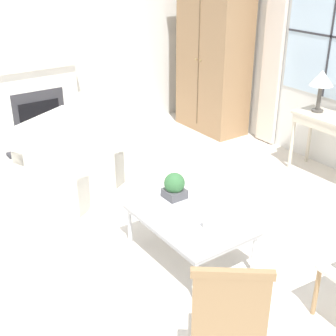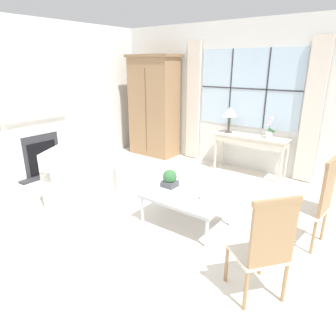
{
  "view_description": "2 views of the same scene",
  "coord_description": "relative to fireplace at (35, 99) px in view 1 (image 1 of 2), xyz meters",
  "views": [
    {
      "loc": [
        3.09,
        -1.75,
        2.52
      ],
      "look_at": [
        0.13,
        0.33,
        0.81
      ],
      "focal_mm": 50.0,
      "sensor_mm": 36.0,
      "label": 1
    },
    {
      "loc": [
        2.31,
        -2.57,
        2.04
      ],
      "look_at": [
        0.09,
        0.36,
        0.75
      ],
      "focal_mm": 32.0,
      "sensor_mm": 36.0,
      "label": 2
    }
  ],
  "objects": [
    {
      "name": "accent_chair_wooden",
      "position": [
        4.56,
        -0.61,
        -0.1
      ],
      "size": [
        0.62,
        0.62,
        1.05
      ],
      "color": "beige",
      "rests_on": "ground_plane"
    },
    {
      "name": "table_lamp",
      "position": [
        2.68,
        2.47,
        0.47
      ],
      "size": [
        0.27,
        0.27,
        0.5
      ],
      "color": "#4C4742",
      "rests_on": "console_table"
    },
    {
      "name": "ground_plane",
      "position": [
        2.91,
        -0.29,
        -0.66
      ],
      "size": [
        14.0,
        14.0,
        0.0
      ],
      "primitive_type": "plane",
      "color": "silver"
    },
    {
      "name": "pillar_candle",
      "position": [
        3.54,
        0.09,
        -0.17
      ],
      "size": [
        0.1,
        0.1,
        0.14
      ],
      "color": "silver",
      "rests_on": "coffee_table"
    },
    {
      "name": "potted_plant_small",
      "position": [
        2.95,
        0.18,
        -0.12
      ],
      "size": [
        0.19,
        0.19,
        0.24
      ],
      "color": "#4C4C51",
      "rests_on": "coffee_table"
    },
    {
      "name": "coffee_table",
      "position": [
        3.27,
        0.11,
        -0.28
      ],
      "size": [
        1.09,
        0.72,
        0.43
      ],
      "color": "silver",
      "rests_on": "ground_plane"
    },
    {
      "name": "armchair_upholstered",
      "position": [
        1.51,
        -0.23,
        -0.38
      ],
      "size": [
        1.16,
        1.18,
        0.83
      ],
      "color": "silver",
      "rests_on": "ground_plane"
    },
    {
      "name": "wall_left",
      "position": [
        -0.12,
        0.31,
        0.74
      ],
      "size": [
        0.06,
        7.2,
        2.8
      ],
      "primitive_type": "cube",
      "color": "silver",
      "rests_on": "ground_plane"
    },
    {
      "name": "armoire",
      "position": [
        0.84,
        2.39,
        0.45
      ],
      "size": [
        1.16,
        0.6,
        2.21
      ],
      "color": "#93704C",
      "rests_on": "ground_plane"
    },
    {
      "name": "fireplace",
      "position": [
        0.0,
        0.0,
        0.0
      ],
      "size": [
        0.34,
        1.24,
        2.01
      ],
      "color": "#2D2D33",
      "rests_on": "ground_plane"
    }
  ]
}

